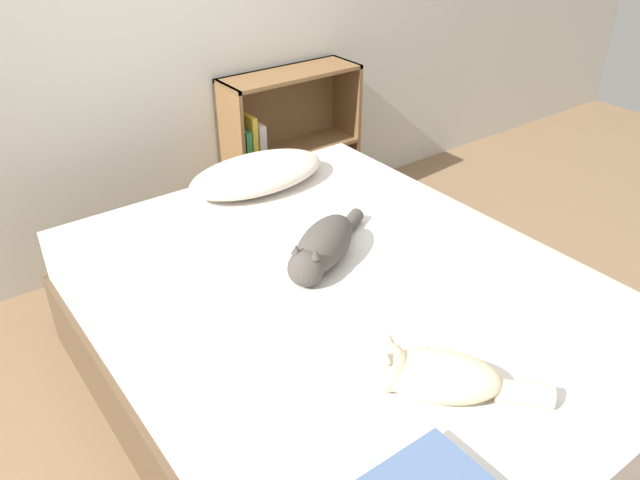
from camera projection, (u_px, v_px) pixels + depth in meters
ground_plane at (343, 399)px, 2.44m from camera, size 8.00×8.00×0.00m
wall_back at (143, 3)px, 2.81m from camera, size 8.00×0.06×2.50m
bed at (345, 345)px, 2.30m from camera, size 1.57×2.05×0.55m
pillow at (257, 174)px, 2.76m from camera, size 0.64×0.35×0.13m
cat_light at (430, 374)px, 1.68m from camera, size 0.41×0.42×0.16m
cat_dark at (322, 247)px, 2.21m from camera, size 0.50×0.35×0.15m
bookshelf at (284, 146)px, 3.47m from camera, size 0.77×0.26×0.86m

